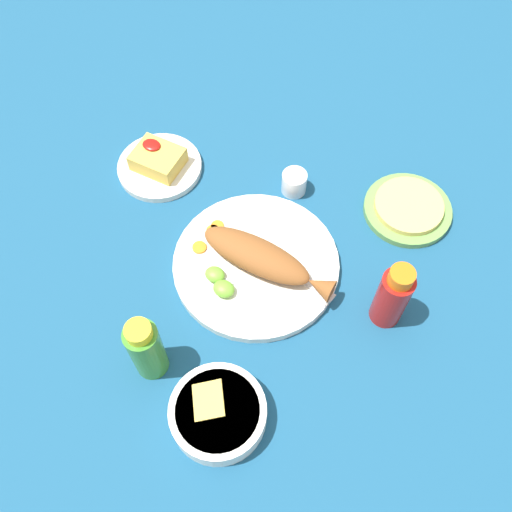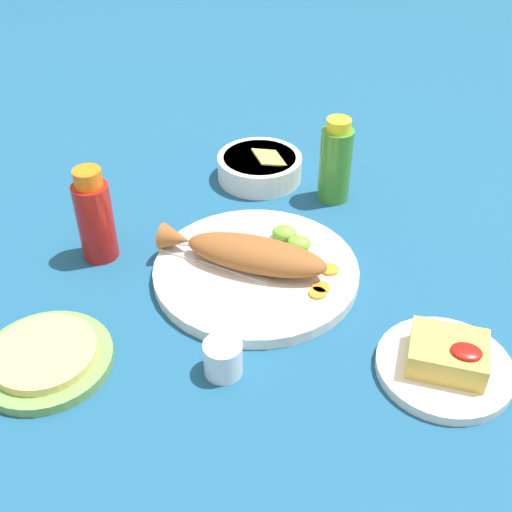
% 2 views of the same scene
% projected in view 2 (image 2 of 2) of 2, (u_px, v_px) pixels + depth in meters
% --- Properties ---
extents(ground_plane, '(4.00, 4.00, 0.00)m').
position_uv_depth(ground_plane, '(256.00, 276.00, 0.95)').
color(ground_plane, navy).
extents(main_plate, '(0.30, 0.30, 0.02)m').
position_uv_depth(main_plate, '(256.00, 271.00, 0.95)').
color(main_plate, silver).
rests_on(main_plate, ground_plane).
extents(fried_fish, '(0.26, 0.08, 0.05)m').
position_uv_depth(fried_fish, '(247.00, 253.00, 0.93)').
color(fried_fish, brown).
rests_on(fried_fish, main_plate).
extents(fork_near, '(0.18, 0.05, 0.00)m').
position_uv_depth(fork_near, '(205.00, 260.00, 0.95)').
color(fork_near, silver).
rests_on(fork_near, main_plate).
extents(fork_far, '(0.18, 0.05, 0.00)m').
position_uv_depth(fork_far, '(220.00, 243.00, 0.98)').
color(fork_far, silver).
rests_on(fork_far, main_plate).
extents(carrot_slice_near, '(0.02, 0.02, 0.00)m').
position_uv_depth(carrot_slice_near, '(317.00, 293.00, 0.89)').
color(carrot_slice_near, orange).
rests_on(carrot_slice_near, main_plate).
extents(carrot_slice_mid, '(0.02, 0.02, 0.00)m').
position_uv_depth(carrot_slice_mid, '(321.00, 288.00, 0.90)').
color(carrot_slice_mid, orange).
rests_on(carrot_slice_mid, main_plate).
extents(carrot_slice_far, '(0.03, 0.03, 0.00)m').
position_uv_depth(carrot_slice_far, '(330.00, 270.00, 0.93)').
color(carrot_slice_far, orange).
rests_on(carrot_slice_far, main_plate).
extents(lime_wedge_main, '(0.04, 0.03, 0.02)m').
position_uv_depth(lime_wedge_main, '(299.00, 243.00, 0.97)').
color(lime_wedge_main, '#6BB233').
rests_on(lime_wedge_main, main_plate).
extents(lime_wedge_side, '(0.04, 0.03, 0.02)m').
position_uv_depth(lime_wedge_side, '(284.00, 233.00, 0.99)').
color(lime_wedge_side, '#6BB233').
rests_on(lime_wedge_side, main_plate).
extents(hot_sauce_bottle_red, '(0.05, 0.05, 0.15)m').
position_uv_depth(hot_sauce_bottle_red, '(95.00, 217.00, 0.95)').
color(hot_sauce_bottle_red, '#B21914').
rests_on(hot_sauce_bottle_red, ground_plane).
extents(hot_sauce_bottle_green, '(0.05, 0.05, 0.15)m').
position_uv_depth(hot_sauce_bottle_green, '(336.00, 162.00, 1.08)').
color(hot_sauce_bottle_green, '#3D8428').
rests_on(hot_sauce_bottle_green, ground_plane).
extents(salt_cup, '(0.05, 0.05, 0.05)m').
position_uv_depth(salt_cup, '(223.00, 360.00, 0.79)').
color(salt_cup, silver).
rests_on(salt_cup, ground_plane).
extents(side_plate_fries, '(0.17, 0.17, 0.01)m').
position_uv_depth(side_plate_fries, '(444.00, 368.00, 0.80)').
color(side_plate_fries, silver).
rests_on(side_plate_fries, ground_plane).
extents(fries_pile, '(0.09, 0.08, 0.04)m').
position_uv_depth(fries_pile, '(448.00, 354.00, 0.78)').
color(fries_pile, gold).
rests_on(fries_pile, side_plate_fries).
extents(guacamole_bowl, '(0.15, 0.15, 0.06)m').
position_uv_depth(guacamole_bowl, '(260.00, 166.00, 1.16)').
color(guacamole_bowl, white).
rests_on(guacamole_bowl, ground_plane).
extents(tortilla_plate, '(0.17, 0.17, 0.01)m').
position_uv_depth(tortilla_plate, '(46.00, 360.00, 0.81)').
color(tortilla_plate, '#6B9E4C').
rests_on(tortilla_plate, ground_plane).
extents(tortilla_stack, '(0.13, 0.13, 0.01)m').
position_uv_depth(tortilla_stack, '(44.00, 353.00, 0.80)').
color(tortilla_stack, '#E0C666').
rests_on(tortilla_stack, tortilla_plate).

